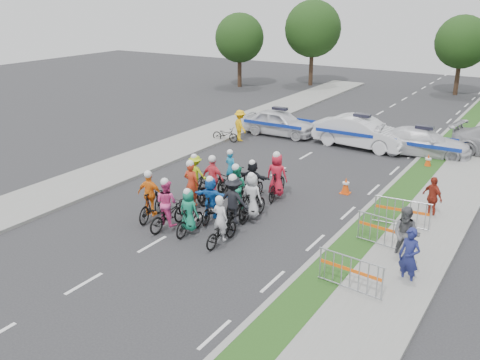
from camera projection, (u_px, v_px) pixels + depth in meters
The scene contains 35 objects.
ground at pixel (152, 244), 17.89m from camera, with size 90.00×90.00×0.00m, color #28282B.
curb_right at pixel (351, 224), 19.33m from camera, with size 0.20×60.00×0.12m, color gray.
grass_strip at pixel (370, 228), 18.98m from camera, with size 1.20×60.00×0.11m, color #284917.
sidewalk_right at pixel (421, 240), 18.08m from camera, with size 2.40×60.00×0.13m, color gray.
sidewalk_left at pixel (116, 170), 25.10m from camera, with size 3.00×60.00×0.13m, color gray.
rider_0 at pixel (221, 228), 17.74m from camera, with size 0.62×1.73×1.76m.
rider_1 at pixel (189, 216), 18.46m from camera, with size 0.74×1.65×1.72m.
rider_2 at pixel (167, 210), 18.87m from camera, with size 0.83×1.92×1.93m.
rider_3 at pixel (151, 201), 19.60m from camera, with size 1.04×1.92×1.95m.
rider_4 at pixel (234, 207), 18.91m from camera, with size 1.19×2.06×2.05m.
rider_5 at pixel (211, 202), 19.47m from camera, with size 1.47×1.75×1.78m.
rider_6 at pixel (192, 193), 20.60m from camera, with size 0.84×2.02×2.01m.
rider_7 at pixel (252, 201), 19.60m from camera, with size 0.80×1.80×1.87m.
rider_8 at pixel (237, 194), 20.33m from camera, with size 0.94×1.98×1.94m.
rider_9 at pixel (214, 184), 21.22m from camera, with size 1.02×1.92×1.99m.
rider_10 at pixel (196, 179), 22.05m from camera, with size 1.05×1.81×1.79m.
rider_11 at pixel (253, 183), 21.41m from camera, with size 1.40×1.67×1.74m.
rider_12 at pixel (231, 176), 22.72m from camera, with size 0.90×1.82×1.78m.
rider_13 at pixel (277, 180), 21.60m from camera, with size 0.92×1.98×2.02m.
police_car_0 at pixel (280, 123), 31.20m from camera, with size 1.77×4.39×1.49m, color silver.
police_car_1 at pixel (361, 132), 28.71m from camera, with size 1.77×5.08×1.67m, color silver.
police_car_2 at pixel (423, 142), 27.38m from camera, with size 1.94×4.76×1.38m, color silver.
spectator_0 at pixel (409, 257), 15.20m from camera, with size 0.64×0.42×1.75m, color navy.
spectator_1 at pixel (406, 235), 16.52m from camera, with size 0.87×0.68×1.80m, color #545458.
spectator_2 at pixel (432, 197), 19.76m from camera, with size 0.94×0.39×1.60m, color maroon.
marshal_hiviz at pixel (240, 125), 29.98m from camera, with size 1.13×0.65×1.75m, color #F7B50D.
barrier_0 at pixel (350, 275), 14.85m from camera, with size 2.00×0.50×1.12m, color #A5A8AD, non-canonical shape.
barrier_1 at pixel (385, 234), 17.37m from camera, with size 2.00×0.50×1.12m, color #A5A8AD, non-canonical shape.
barrier_2 at pixel (402, 214), 18.88m from camera, with size 2.00×0.50×1.12m, color #A5A8AD, non-canonical shape.
cone_0 at pixel (346, 186), 22.29m from camera, with size 0.40×0.40×0.70m.
cone_1 at pixel (428, 161), 25.50m from camera, with size 0.40×0.40×0.70m.
parked_bike at pixel (225, 134), 29.97m from camera, with size 0.54×1.55×0.81m, color black.
tree_0 at pixel (240, 38), 45.86m from camera, with size 4.20×4.20×6.30m.
tree_3 at pixel (313, 29), 46.33m from camera, with size 4.90×4.90×7.35m.
tree_4 at pixel (462, 42), 42.19m from camera, with size 4.20×4.20×6.30m.
Camera 1 is at (11.02, -12.14, 8.02)m, focal length 40.00 mm.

